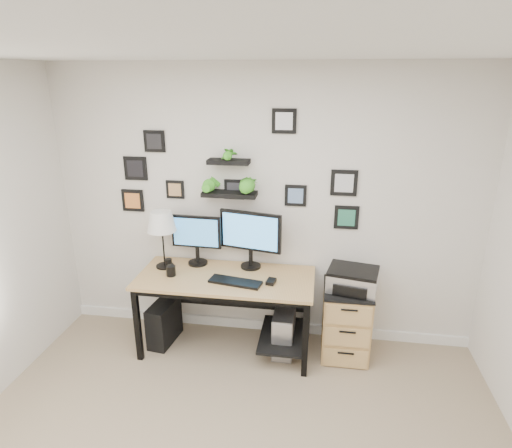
% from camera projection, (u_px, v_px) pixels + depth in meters
% --- Properties ---
extents(room, '(4.00, 4.00, 4.00)m').
position_uv_depth(room, '(262.00, 325.00, 4.40)').
color(room, tan).
rests_on(room, ground).
extents(desk, '(1.60, 0.70, 0.75)m').
position_uv_depth(desk, '(230.00, 287.00, 3.95)').
color(desk, tan).
rests_on(desk, ground).
extents(monitor_left, '(0.48, 0.19, 0.49)m').
position_uv_depth(monitor_left, '(196.00, 236.00, 4.04)').
color(monitor_left, black).
rests_on(monitor_left, desk).
extents(monitor_right, '(0.59, 0.23, 0.55)m').
position_uv_depth(monitor_right, '(250.00, 235.00, 3.95)').
color(monitor_right, black).
rests_on(monitor_right, desk).
extents(keyboard, '(0.48, 0.23, 0.02)m').
position_uv_depth(keyboard, '(235.00, 282.00, 3.75)').
color(keyboard, black).
rests_on(keyboard, desk).
extents(mouse, '(0.09, 0.12, 0.03)m').
position_uv_depth(mouse, '(271.00, 282.00, 3.75)').
color(mouse, black).
rests_on(mouse, desk).
extents(table_lamp, '(0.27, 0.27, 0.55)m').
position_uv_depth(table_lamp, '(162.00, 223.00, 3.93)').
color(table_lamp, black).
rests_on(table_lamp, desk).
extents(mug, '(0.09, 0.09, 0.10)m').
position_uv_depth(mug, '(171.00, 271.00, 3.88)').
color(mug, black).
rests_on(mug, desk).
extents(pen_cup, '(0.07, 0.07, 0.09)m').
position_uv_depth(pen_cup, '(168.00, 263.00, 4.05)').
color(pen_cup, black).
rests_on(pen_cup, desk).
extents(pc_tower_black, '(0.23, 0.43, 0.41)m').
position_uv_depth(pc_tower_black, '(164.00, 322.00, 4.16)').
color(pc_tower_black, black).
rests_on(pc_tower_black, ground).
extents(pc_tower_grey, '(0.19, 0.43, 0.42)m').
position_uv_depth(pc_tower_grey, '(284.00, 330.00, 4.01)').
color(pc_tower_grey, gray).
rests_on(pc_tower_grey, ground).
extents(file_cabinet, '(0.43, 0.53, 0.67)m').
position_uv_depth(file_cabinet, '(346.00, 321.00, 3.94)').
color(file_cabinet, tan).
rests_on(file_cabinet, ground).
extents(printer, '(0.48, 0.41, 0.19)m').
position_uv_depth(printer, '(353.00, 279.00, 3.78)').
color(printer, silver).
rests_on(printer, file_cabinet).
extents(wall_decor, '(2.27, 0.18, 1.07)m').
position_uv_depth(wall_decor, '(232.00, 175.00, 3.87)').
color(wall_decor, black).
rests_on(wall_decor, ground).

